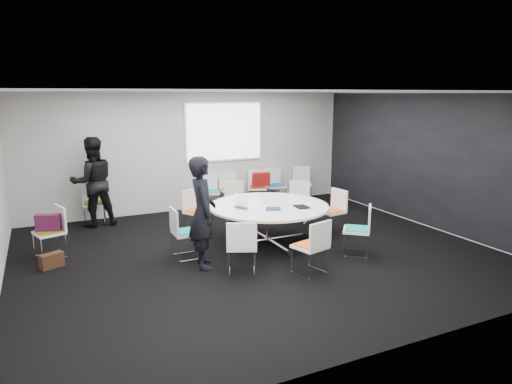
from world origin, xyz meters
name	(u,v)px	position (x,y,z in m)	size (l,w,h in m)	color
room_shell	(260,174)	(0.09, 0.00, 1.40)	(8.08, 7.08, 2.88)	black
conference_table	(269,215)	(0.46, 0.39, 0.54)	(2.23, 2.23, 0.73)	silver
projection_screen	(225,132)	(0.80, 3.46, 1.85)	(1.90, 0.03, 1.35)	white
chair_ring_a	(331,219)	(1.89, 0.40, 0.28)	(0.50, 0.51, 0.88)	silver
chair_ring_b	(297,210)	(1.67, 1.39, 0.28)	(0.64, 0.64, 0.88)	silver
chair_ring_c	(238,210)	(0.48, 1.93, 0.28)	(0.46, 0.45, 0.88)	silver
chair_ring_d	(198,220)	(-0.56, 1.55, 0.28)	(0.62, 0.62, 0.88)	silver
chair_ring_e	(186,242)	(-1.19, 0.26, 0.28)	(0.45, 0.46, 0.88)	silver
chair_ring_f	(242,257)	(-0.61, -0.80, 0.28)	(0.60, 0.59, 0.88)	silver
chair_ring_g	(310,257)	(0.35, -1.26, 0.28)	(0.56, 0.55, 0.88)	silver
chair_ring_h	(357,239)	(1.55, -0.86, 0.28)	(0.64, 0.64, 0.88)	silver
chair_back_a	(209,199)	(0.27, 3.17, 0.28)	(0.55, 0.54, 0.88)	silver
chair_back_b	(230,197)	(0.81, 3.17, 0.28)	(0.47, 0.46, 0.88)	silver
chair_back_c	(257,194)	(1.55, 3.16, 0.28)	(0.60, 0.60, 0.88)	silver
chair_back_d	(275,192)	(2.05, 3.16, 0.28)	(0.50, 0.49, 0.88)	silver
chair_back_e	(302,190)	(2.85, 3.14, 0.28)	(0.60, 0.59, 0.88)	silver
chair_spare_left	(51,242)	(-3.28, 1.28, 0.28)	(0.57, 0.57, 0.88)	silver
chair_person_back	(94,211)	(-2.37, 3.15, 0.28)	(0.49, 0.48, 0.88)	silver
person_main	(203,212)	(-1.05, -0.24, 0.91)	(0.66, 0.43, 1.81)	black
person_back	(93,182)	(-2.37, 2.99, 0.95)	(0.92, 0.72, 1.89)	black
laptop	(243,207)	(-0.07, 0.40, 0.74)	(0.30, 0.19, 0.02)	#333338
laptop_lid	(241,200)	(-0.07, 0.47, 0.86)	(0.30, 0.02, 0.22)	silver
notebook_black	(301,207)	(0.92, -0.02, 0.74)	(0.22, 0.30, 0.02)	black
tablet_folio	(273,209)	(0.38, 0.06, 0.74)	(0.26, 0.20, 0.03)	navy
papers_right	(295,200)	(1.10, 0.53, 0.73)	(0.30, 0.21, 0.00)	silver
papers_front	(307,203)	(1.17, 0.17, 0.73)	(0.30, 0.21, 0.00)	white
cup	(264,200)	(0.48, 0.61, 0.78)	(0.08, 0.08, 0.09)	white
phone	(301,207)	(0.90, -0.03, 0.73)	(0.14, 0.07, 0.01)	black
maroon_bag	(48,223)	(-3.30, 1.28, 0.62)	(0.40, 0.14, 0.28)	#4D1434
brown_bag	(52,260)	(-3.30, 0.75, 0.12)	(0.36, 0.16, 0.24)	#371F11
red_jacket	(261,179)	(1.54, 2.94, 0.70)	(0.44, 0.10, 0.35)	#A31414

